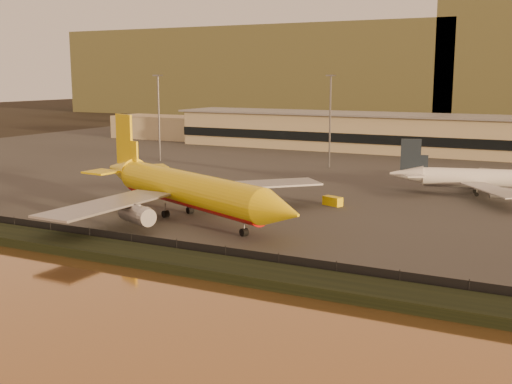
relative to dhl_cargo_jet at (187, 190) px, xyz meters
The scene contains 11 objects.
ground 13.60m from the dhl_cargo_jet, 38.66° to the right, with size 900.00×900.00×0.00m, color black.
embankment 27.05m from the dhl_cargo_jet, 68.56° to the right, with size 320.00×7.00×1.40m, color black.
tarmac 87.91m from the dhl_cargo_jet, 83.63° to the left, with size 320.00×220.00×0.20m, color #2D2D2D.
perimeter_fence 23.32m from the dhl_cargo_jet, 64.90° to the right, with size 300.00×0.05×2.20m, color black.
terminal_building 117.86m from the dhl_cargo_jet, 92.33° to the left, with size 202.00×25.00×12.60m.
apron_light_masts 72.35m from the dhl_cargo_jet, 69.79° to the left, with size 152.20×12.20×25.40m.
distant_hills 333.41m from the dhl_cargo_jet, 91.90° to the left, with size 470.00×160.00×70.00m.
dhl_cargo_jet is the anchor object (origin of this frame).
white_narrowbody_jet 65.56m from the dhl_cargo_jet, 47.17° to the left, with size 40.33×38.59×11.72m.
gse_vehicle_yellow 30.03m from the dhl_cargo_jet, 50.01° to the left, with size 3.95×1.78×1.78m, color yellow.
gse_vehicle_white 21.53m from the dhl_cargo_jet, 98.21° to the left, with size 4.35×1.96×1.96m, color white.
Camera 1 is at (52.17, -86.40, 25.46)m, focal length 45.00 mm.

